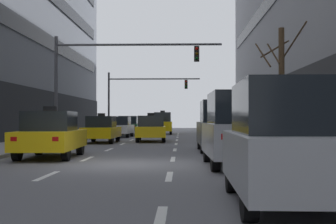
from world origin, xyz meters
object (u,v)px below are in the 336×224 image
car_driving_2 (120,127)px  traffic_signal_1 (138,91)px  car_parked_0 (286,144)px  car_driving_0 (128,126)px  taxi_driving_1 (102,130)px  car_parked_1 (239,129)px  car_parked_2 (221,126)px  taxi_driving_5 (163,123)px  traffic_signal_0 (109,68)px  taxi_driving_4 (51,135)px  street_tree_0 (281,85)px  taxi_driving_3 (151,129)px

car_driving_2 → traffic_signal_1: size_ratio=0.51×
car_parked_0 → traffic_signal_1: (-5.85, 35.88, 3.03)m
car_driving_0 → taxi_driving_1: 14.38m
car_parked_1 → car_parked_2: size_ratio=1.01×
taxi_driving_1 → taxi_driving_5: taxi_driving_5 is taller
car_driving_2 → taxi_driving_1: bearing=-89.6°
car_driving_0 → car_parked_1: size_ratio=0.98×
car_driving_2 → car_parked_2: 17.29m
traffic_signal_0 → traffic_signal_1: size_ratio=1.05×
car_parked_0 → car_parked_1: (0.00, 6.31, 0.09)m
taxi_driving_4 → car_parked_2: size_ratio=1.00×
car_driving_2 → car_parked_2: size_ratio=0.95×
taxi_driving_1 → taxi_driving_4: taxi_driving_4 is taller
street_tree_0 → taxi_driving_5: bearing=103.7°
car_parked_2 → street_tree_0: size_ratio=0.87×
car_driving_0 → car_parked_0: (6.59, -34.52, 0.18)m
taxi_driving_3 → taxi_driving_4: size_ratio=0.96×
car_parked_1 → street_tree_0: street_tree_0 is taller
traffic_signal_1 → street_tree_0: 25.45m
car_parked_1 → traffic_signal_1: traffic_signal_1 is taller
car_parked_1 → traffic_signal_0: size_ratio=0.51×
taxi_driving_5 → car_parked_2: (3.53, -23.61, 0.09)m
car_parked_2 → traffic_signal_0: size_ratio=0.51×
traffic_signal_1 → taxi_driving_4: bearing=-91.6°
taxi_driving_4 → traffic_signal_0: size_ratio=0.51×
car_parked_1 → traffic_signal_1: (-5.85, 29.58, 2.93)m
taxi_driving_3 → car_parked_1: size_ratio=0.95×
taxi_driving_3 → car_driving_0: bearing=102.8°
car_parked_1 → car_driving_2: bearing=106.5°
taxi_driving_5 → car_driving_0: bearing=-148.3°
taxi_driving_1 → car_parked_2: bearing=-48.2°
car_parked_0 → traffic_signal_0: (-5.70, 17.41, 3.21)m
taxi_driving_3 → traffic_signal_0: traffic_signal_0 is taller
car_driving_2 → taxi_driving_4: taxi_driving_4 is taller
car_driving_2 → car_parked_1: 23.41m
taxi_driving_4 → car_driving_0: bearing=90.0°
taxi_driving_5 → car_parked_2: bearing=-81.5°
taxi_driving_1 → traffic_signal_1: (0.72, 15.74, 3.26)m
car_driving_0 → car_driving_2: bearing=-90.4°
taxi_driving_1 → car_parked_0: (6.57, -20.14, 0.23)m
traffic_signal_1 → taxi_driving_3: bearing=-81.3°
taxi_driving_1 → taxi_driving_3: (2.89, 1.51, 0.02)m
taxi_driving_5 → taxi_driving_3: bearing=-90.6°
taxi_driving_1 → car_parked_0: car_parked_0 is taller
taxi_driving_4 → traffic_signal_1: size_ratio=0.53×
street_tree_0 → car_parked_1: bearing=-114.1°
street_tree_0 → taxi_driving_4: bearing=-163.7°
taxi_driving_4 → street_tree_0: street_tree_0 is taller
taxi_driving_3 → car_parked_2: bearing=-67.4°
car_driving_2 → car_parked_1: bearing=-73.5°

